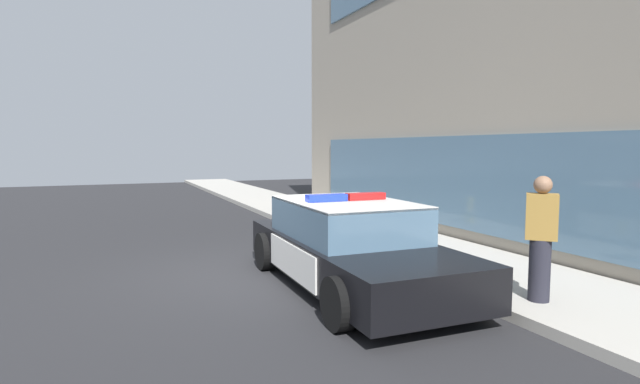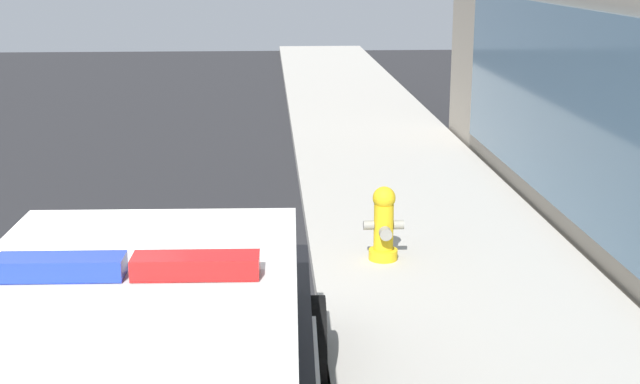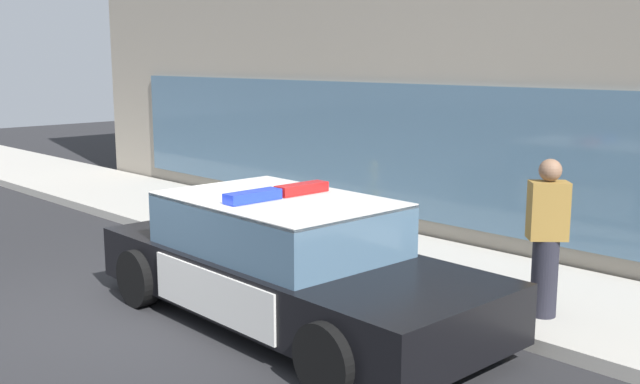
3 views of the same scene
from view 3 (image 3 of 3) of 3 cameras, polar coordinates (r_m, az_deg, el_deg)
The scene contains 5 objects.
ground at distance 8.87m, azimuth -14.82°, elevation -9.14°, with size 48.00×48.00×0.00m, color #262628.
sidewalk at distance 11.03m, azimuth 2.17°, elevation -4.55°, with size 48.00×2.67×0.15m, color #B2ADA3.
police_cruiser at distance 8.22m, azimuth -2.59°, elevation -5.36°, with size 4.99×2.26×1.49m.
fire_hydrant at distance 12.31m, azimuth -8.15°, elevation -1.03°, with size 0.34×0.39×0.73m.
pedestrian_on_sidewalk at distance 8.24m, azimuth 17.03°, elevation -3.39°, with size 0.47×0.46×1.71m.
Camera 3 is at (7.35, -4.01, 2.90)m, focal length 41.61 mm.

